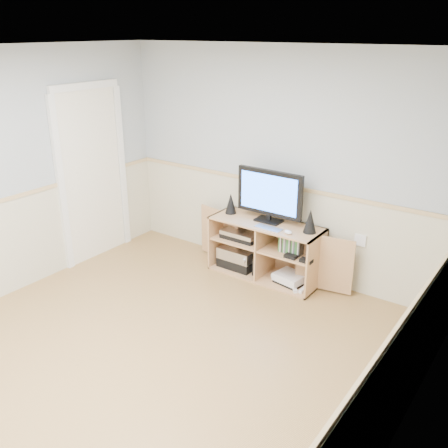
{
  "coord_description": "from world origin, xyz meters",
  "views": [
    {
      "loc": [
        2.6,
        -2.42,
        2.64
      ],
      "look_at": [
        0.01,
        1.2,
        0.88
      ],
      "focal_mm": 40.0,
      "sensor_mm": 36.0,
      "label": 1
    }
  ],
  "objects_px": {
    "keyboard": "(268,228)",
    "game_consoles": "(289,278)",
    "media_cabinet": "(268,247)",
    "monitor": "(269,194)"
  },
  "relations": [
    {
      "from": "monitor",
      "to": "keyboard",
      "type": "xyz_separation_m",
      "value": [
        0.11,
        -0.19,
        -0.31
      ]
    },
    {
      "from": "media_cabinet",
      "to": "keyboard",
      "type": "relative_size",
      "value": 6.59
    },
    {
      "from": "monitor",
      "to": "game_consoles",
      "type": "height_order",
      "value": "monitor"
    },
    {
      "from": "media_cabinet",
      "to": "monitor",
      "type": "height_order",
      "value": "monitor"
    },
    {
      "from": "game_consoles",
      "to": "keyboard",
      "type": "bearing_deg",
      "value": -149.31
    },
    {
      "from": "media_cabinet",
      "to": "monitor",
      "type": "bearing_deg",
      "value": -90.0
    },
    {
      "from": "monitor",
      "to": "game_consoles",
      "type": "relative_size",
      "value": 1.7
    },
    {
      "from": "keyboard",
      "to": "monitor",
      "type": "bearing_deg",
      "value": 123.99
    },
    {
      "from": "monitor",
      "to": "media_cabinet",
      "type": "bearing_deg",
      "value": 90.0
    },
    {
      "from": "keyboard",
      "to": "game_consoles",
      "type": "relative_size",
      "value": 0.65
    }
  ]
}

